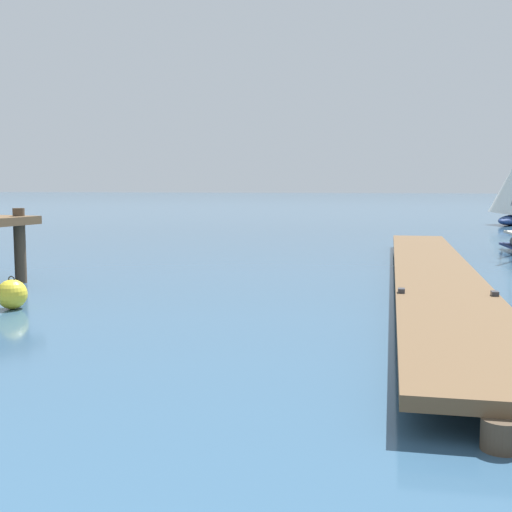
# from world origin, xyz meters

# --- Properties ---
(floating_dock) EXTENTS (2.88, 20.23, 0.53)m
(floating_dock) POSITION_xyz_m (4.08, 16.08, 0.36)
(floating_dock) COLOR brown
(floating_dock) RESTS_ON ground
(mooring_buoy) EXTENTS (0.58, 0.58, 0.65)m
(mooring_buoy) POSITION_xyz_m (-3.79, 11.00, 0.29)
(mooring_buoy) COLOR yellow
(mooring_buoy) RESTS_ON ground
(distant_sailboat) EXTENTS (3.26, 4.72, 4.27)m
(distant_sailboat) POSITION_xyz_m (8.71, 42.18, 1.95)
(distant_sailboat) COLOR navy
(distant_sailboat) RESTS_ON ground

